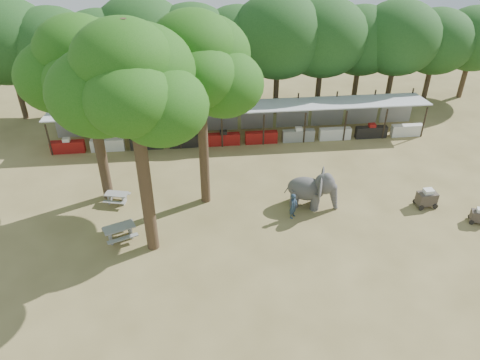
{
  "coord_description": "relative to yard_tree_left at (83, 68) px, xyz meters",
  "views": [
    {
      "loc": [
        -3.31,
        -17.46,
        16.87
      ],
      "look_at": [
        -1.0,
        5.0,
        2.0
      ],
      "focal_mm": 35.0,
      "sensor_mm": 36.0,
      "label": 1
    }
  ],
  "objects": [
    {
      "name": "cart_front",
      "position": [
        21.61,
        -4.99,
        -7.72
      ],
      "size": [
        1.17,
        0.98,
        0.97
      ],
      "rotation": [
        0.0,
        0.0,
        -0.38
      ],
      "color": "#372D26",
      "rests_on": "ground"
    },
    {
      "name": "yard_tree_back",
      "position": [
        6.0,
        -1.0,
        0.34
      ],
      "size": [
        7.1,
        6.9,
        11.36
      ],
      "color": "#332316",
      "rests_on": "ground"
    },
    {
      "name": "ground",
      "position": [
        9.13,
        -7.19,
        -8.2
      ],
      "size": [
        100.0,
        100.0,
        0.0
      ],
      "primitive_type": "plane",
      "color": "brown",
      "rests_on": "ground"
    },
    {
      "name": "handler",
      "position": [
        11.11,
        -3.39,
        -7.4
      ],
      "size": [
        0.66,
        0.69,
        1.61
      ],
      "primitive_type": "imported",
      "rotation": [
        0.0,
        0.0,
        0.91
      ],
      "color": "#26384C",
      "rests_on": "ground"
    },
    {
      "name": "picnic_table_far",
      "position": [
        0.75,
        -0.89,
        -7.76
      ],
      "size": [
        1.6,
        1.5,
        0.68
      ],
      "rotation": [
        0.0,
        0.0,
        -0.23
      ],
      "color": "gray",
      "rests_on": "ground"
    },
    {
      "name": "vendor_stalls",
      "position": [
        9.13,
        6.65,
        -7.02
      ],
      "size": [
        28.0,
        2.99,
        2.8
      ],
      "color": "#AEB0B7",
      "rests_on": "ground"
    },
    {
      "name": "elephant",
      "position": [
        12.43,
        -2.38,
        -7.0
      ],
      "size": [
        3.22,
        2.44,
        2.39
      ],
      "rotation": [
        0.0,
        0.0,
        -0.35
      ],
      "color": "#3F3D3D",
      "rests_on": "ground"
    },
    {
      "name": "cart_back",
      "position": [
        19.28,
        -3.16,
        -7.6
      ],
      "size": [
        1.3,
        0.9,
        1.21
      ],
      "rotation": [
        0.0,
        0.0,
        0.07
      ],
      "color": "#372D26",
      "rests_on": "ground"
    },
    {
      "name": "yard_tree_left",
      "position": [
        0.0,
        0.0,
        0.0
      ],
      "size": [
        7.1,
        6.9,
        11.02
      ],
      "color": "#332316",
      "rests_on": "ground"
    },
    {
      "name": "backdrop_trees",
      "position": [
        9.13,
        11.81,
        -2.69
      ],
      "size": [
        46.46,
        5.95,
        8.33
      ],
      "color": "#332316",
      "rests_on": "ground"
    },
    {
      "name": "picnic_table_near",
      "position": [
        1.31,
        -4.34,
        -7.65
      ],
      "size": [
        2.1,
        2.0,
        0.83
      ],
      "rotation": [
        0.0,
        0.0,
        0.37
      ],
      "color": "gray",
      "rests_on": "ground"
    },
    {
      "name": "yard_tree_center",
      "position": [
        3.0,
        -5.0,
        1.01
      ],
      "size": [
        7.1,
        6.9,
        12.04
      ],
      "color": "#332316",
      "rests_on": "ground"
    }
  ]
}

